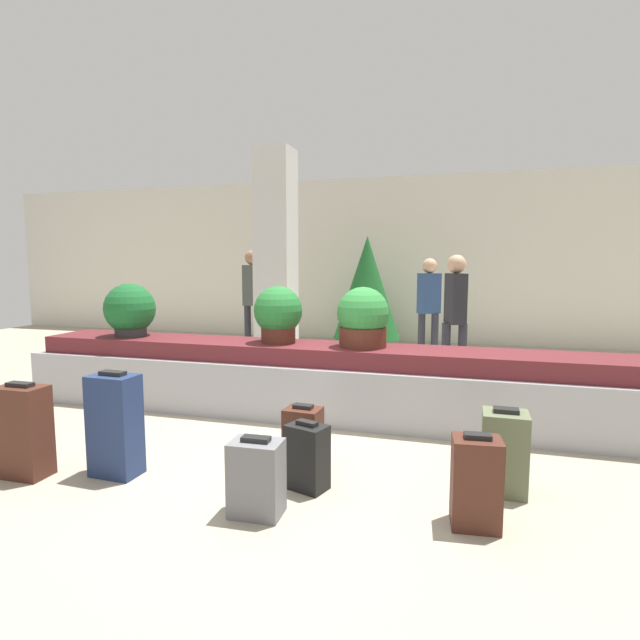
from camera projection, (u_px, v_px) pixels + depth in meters
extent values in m
plane|color=#9E937F|center=(271.00, 466.00, 3.79)|extent=(18.00, 18.00, 0.00)
cube|color=beige|center=(393.00, 260.00, 9.80)|extent=(18.00, 0.06, 3.20)
cube|color=#9E9EA3|center=(320.00, 389.00, 5.03)|extent=(6.45, 0.79, 0.55)
cube|color=#5B1E23|center=(320.00, 354.00, 4.99)|extent=(6.19, 0.63, 0.18)
cube|color=silver|center=(276.00, 259.00, 7.43)|extent=(0.53, 0.53, 3.20)
cube|color=slate|center=(257.00, 478.00, 3.04)|extent=(0.32, 0.23, 0.46)
cube|color=black|center=(256.00, 439.00, 3.01)|extent=(0.18, 0.08, 0.03)
cube|color=#5B6647|center=(504.00, 453.00, 3.33)|extent=(0.30, 0.26, 0.55)
cube|color=black|center=(506.00, 410.00, 3.30)|extent=(0.16, 0.09, 0.03)
cube|color=#472319|center=(476.00, 483.00, 2.90)|extent=(0.30, 0.25, 0.53)
cube|color=black|center=(478.00, 436.00, 2.87)|extent=(0.16, 0.09, 0.03)
cube|color=#472319|center=(303.00, 437.00, 3.79)|extent=(0.28, 0.23, 0.44)
cube|color=black|center=(303.00, 406.00, 3.77)|extent=(0.15, 0.08, 0.03)
cube|color=navy|center=(115.00, 425.00, 3.60)|extent=(0.35, 0.23, 0.74)
cube|color=black|center=(113.00, 373.00, 3.55)|extent=(0.19, 0.08, 0.03)
cube|color=#472319|center=(23.00, 432.00, 3.58)|extent=(0.35, 0.22, 0.66)
cube|color=black|center=(20.00, 384.00, 3.54)|extent=(0.19, 0.08, 0.03)
cube|color=black|center=(307.00, 457.00, 3.39)|extent=(0.31, 0.26, 0.45)
cube|color=black|center=(307.00, 423.00, 3.36)|extent=(0.16, 0.11, 0.03)
cylinder|color=#2D2D2D|center=(131.00, 329.00, 5.59)|extent=(0.34, 0.34, 0.15)
sphere|color=#195B28|center=(130.00, 308.00, 5.56)|extent=(0.56, 0.56, 0.56)
cylinder|color=#4C2319|center=(363.00, 337.00, 4.86)|extent=(0.46, 0.46, 0.19)
sphere|color=#2D7F38|center=(363.00, 313.00, 4.83)|extent=(0.50, 0.50, 0.50)
cylinder|color=#4C2319|center=(278.00, 333.00, 5.12)|extent=(0.35, 0.35, 0.19)
sphere|color=#236B2D|center=(278.00, 310.00, 5.10)|extent=(0.50, 0.50, 0.50)
cylinder|color=#282833|center=(446.00, 354.00, 6.29)|extent=(0.11, 0.11, 0.79)
cylinder|color=#282833|center=(462.00, 355.00, 6.23)|extent=(0.11, 0.11, 0.79)
cube|color=#232328|center=(456.00, 299.00, 6.18)|extent=(0.29, 0.36, 0.62)
sphere|color=tan|center=(457.00, 264.00, 6.13)|extent=(0.23, 0.23, 0.23)
cylinder|color=#282833|center=(421.00, 338.00, 7.71)|extent=(0.11, 0.11, 0.77)
cylinder|color=#282833|center=(435.00, 338.00, 7.65)|extent=(0.11, 0.11, 0.77)
cube|color=navy|center=(429.00, 293.00, 7.60)|extent=(0.37, 0.33, 0.61)
sphere|color=tan|center=(430.00, 266.00, 7.55)|extent=(0.23, 0.23, 0.23)
cylinder|color=#282833|center=(248.00, 330.00, 8.33)|extent=(0.11, 0.11, 0.84)
cylinder|color=#282833|center=(259.00, 331.00, 8.28)|extent=(0.11, 0.11, 0.84)
cube|color=#474C47|center=(253.00, 285.00, 8.22)|extent=(0.36, 0.26, 0.66)
sphere|color=#936B4C|center=(252.00, 258.00, 8.17)|extent=(0.24, 0.24, 0.24)
cylinder|color=#4C331E|center=(366.00, 343.00, 9.06)|extent=(0.16, 0.16, 0.18)
cone|color=#195623|center=(367.00, 288.00, 8.95)|extent=(1.20, 1.20, 1.83)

